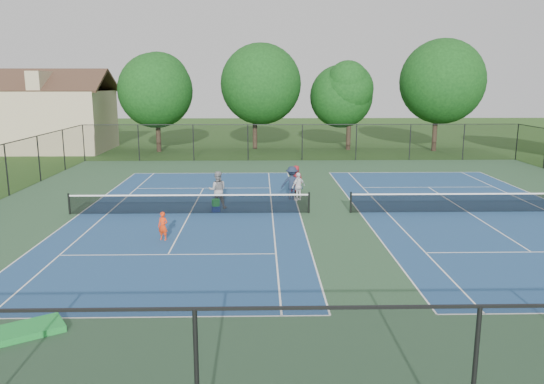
{
  "coord_description": "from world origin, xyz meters",
  "views": [
    {
      "loc": [
        -3.46,
        -25.73,
        6.48
      ],
      "look_at": [
        -2.92,
        -1.0,
        1.3
      ],
      "focal_mm": 35.0,
      "sensor_mm": 36.0,
      "label": 1
    }
  ],
  "objects_px": {
    "bystander_c": "(296,179)",
    "instructor": "(218,190)",
    "child_player": "(163,226)",
    "ball_hopper": "(216,203)",
    "tree_back_d": "(438,77)",
    "bystander_a": "(298,186)",
    "tree_back_a": "(156,86)",
    "clapboard_house": "(53,118)",
    "ball_crate": "(216,209)",
    "bystander_b": "(292,183)",
    "tree_back_b": "(255,80)",
    "tree_back_c": "(350,92)"
  },
  "relations": [
    {
      "from": "tree_back_d",
      "to": "clapboard_house",
      "type": "height_order",
      "value": "tree_back_d"
    },
    {
      "from": "bystander_c",
      "to": "instructor",
      "type": "bearing_deg",
      "value": 33.63
    },
    {
      "from": "tree_back_b",
      "to": "tree_back_c",
      "type": "bearing_deg",
      "value": -6.34
    },
    {
      "from": "clapboard_house",
      "to": "bystander_b",
      "type": "distance_m",
      "value": 30.6
    },
    {
      "from": "tree_back_a",
      "to": "bystander_b",
      "type": "height_order",
      "value": "tree_back_a"
    },
    {
      "from": "tree_back_d",
      "to": "bystander_a",
      "type": "xyz_separation_m",
      "value": [
        -14.37,
        -21.07,
        -6.04
      ]
    },
    {
      "from": "tree_back_c",
      "to": "ball_crate",
      "type": "distance_m",
      "value": 27.37
    },
    {
      "from": "child_player",
      "to": "bystander_b",
      "type": "bearing_deg",
      "value": 72.97
    },
    {
      "from": "tree_back_d",
      "to": "child_player",
      "type": "xyz_separation_m",
      "value": [
        -20.52,
        -28.45,
        -6.23
      ]
    },
    {
      "from": "child_player",
      "to": "tree_back_b",
      "type": "bearing_deg",
      "value": 103.83
    },
    {
      "from": "tree_back_b",
      "to": "clapboard_house",
      "type": "xyz_separation_m",
      "value": [
        -19.0,
        -1.0,
        -3.5
      ]
    },
    {
      "from": "tree_back_d",
      "to": "bystander_a",
      "type": "distance_m",
      "value": 26.21
    },
    {
      "from": "tree_back_a",
      "to": "clapboard_house",
      "type": "xyz_separation_m",
      "value": [
        -10.0,
        1.0,
        -2.95
      ]
    },
    {
      "from": "tree_back_d",
      "to": "instructor",
      "type": "bearing_deg",
      "value": -129.24
    },
    {
      "from": "tree_back_c",
      "to": "bystander_c",
      "type": "xyz_separation_m",
      "value": [
        -6.37,
        -19.93,
        -4.67
      ]
    },
    {
      "from": "tree_back_a",
      "to": "bystander_a",
      "type": "bearing_deg",
      "value": -61.11
    },
    {
      "from": "bystander_b",
      "to": "ball_hopper",
      "type": "height_order",
      "value": "bystander_b"
    },
    {
      "from": "bystander_b",
      "to": "ball_hopper",
      "type": "xyz_separation_m",
      "value": [
        -4.01,
        -2.71,
        -0.47
      ]
    },
    {
      "from": "tree_back_c",
      "to": "tree_back_a",
      "type": "bearing_deg",
      "value": -176.82
    },
    {
      "from": "child_player",
      "to": "instructor",
      "type": "xyz_separation_m",
      "value": [
        1.83,
        5.57,
        0.38
      ]
    },
    {
      "from": "bystander_c",
      "to": "bystander_b",
      "type": "bearing_deg",
      "value": 70.95
    },
    {
      "from": "tree_back_a",
      "to": "tree_back_b",
      "type": "bearing_deg",
      "value": 12.53
    },
    {
      "from": "tree_back_d",
      "to": "bystander_c",
      "type": "height_order",
      "value": "tree_back_d"
    },
    {
      "from": "tree_back_d",
      "to": "instructor",
      "type": "relative_size",
      "value": 5.3
    },
    {
      "from": "tree_back_c",
      "to": "ball_crate",
      "type": "height_order",
      "value": "tree_back_c"
    },
    {
      "from": "child_player",
      "to": "ball_hopper",
      "type": "xyz_separation_m",
      "value": [
        1.78,
        4.85,
        -0.13
      ]
    },
    {
      "from": "clapboard_house",
      "to": "bystander_c",
      "type": "distance_m",
      "value": 29.5
    },
    {
      "from": "child_player",
      "to": "bystander_c",
      "type": "distance_m",
      "value": 11.34
    },
    {
      "from": "tree_back_d",
      "to": "bystander_c",
      "type": "bearing_deg",
      "value": -127.2
    },
    {
      "from": "tree_back_c",
      "to": "clapboard_house",
      "type": "relative_size",
      "value": 0.78
    },
    {
      "from": "clapboard_house",
      "to": "child_player",
      "type": "height_order",
      "value": "clapboard_house"
    },
    {
      "from": "tree_back_b",
      "to": "bystander_b",
      "type": "bearing_deg",
      "value": -84.32
    },
    {
      "from": "ball_hopper",
      "to": "child_player",
      "type": "bearing_deg",
      "value": -110.17
    },
    {
      "from": "bystander_c",
      "to": "ball_hopper",
      "type": "relative_size",
      "value": 4.46
    },
    {
      "from": "tree_back_a",
      "to": "ball_crate",
      "type": "xyz_separation_m",
      "value": [
        7.26,
        -23.6,
        -5.89
      ]
    },
    {
      "from": "child_player",
      "to": "ball_crate",
      "type": "height_order",
      "value": "child_player"
    },
    {
      "from": "ball_crate",
      "to": "ball_hopper",
      "type": "relative_size",
      "value": 1.06
    },
    {
      "from": "instructor",
      "to": "bystander_a",
      "type": "height_order",
      "value": "instructor"
    },
    {
      "from": "clapboard_house",
      "to": "instructor",
      "type": "relative_size",
      "value": 5.52
    },
    {
      "from": "child_player",
      "to": "bystander_b",
      "type": "xyz_separation_m",
      "value": [
        5.8,
        7.57,
        0.34
      ]
    },
    {
      "from": "tree_back_c",
      "to": "clapboard_house",
      "type": "xyz_separation_m",
      "value": [
        -28.0,
        -0.0,
        -2.39
      ]
    },
    {
      "from": "ball_crate",
      "to": "ball_hopper",
      "type": "distance_m",
      "value": 0.33
    },
    {
      "from": "tree_back_c",
      "to": "tree_back_b",
      "type": "bearing_deg",
      "value": 173.66
    },
    {
      "from": "tree_back_a",
      "to": "clapboard_house",
      "type": "height_order",
      "value": "tree_back_a"
    },
    {
      "from": "tree_back_b",
      "to": "tree_back_d",
      "type": "xyz_separation_m",
      "value": [
        17.0,
        -2.0,
        0.23
      ]
    },
    {
      "from": "tree_back_a",
      "to": "tree_back_c",
      "type": "distance_m",
      "value": 18.04
    },
    {
      "from": "clapboard_house",
      "to": "bystander_b",
      "type": "bearing_deg",
      "value": -45.81
    },
    {
      "from": "tree_back_a",
      "to": "bystander_c",
      "type": "xyz_separation_m",
      "value": [
        11.63,
        -18.93,
        -5.23
      ]
    },
    {
      "from": "bystander_c",
      "to": "ball_crate",
      "type": "bearing_deg",
      "value": 38.09
    },
    {
      "from": "tree_back_c",
      "to": "instructor",
      "type": "distance_m",
      "value": 26.55
    }
  ]
}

